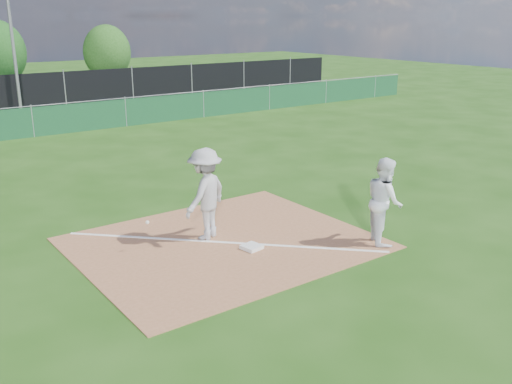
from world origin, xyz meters
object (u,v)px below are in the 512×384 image
(first_base, at_px, (252,247))
(car_right, at_px, (39,86))
(runner, at_px, (384,201))
(light_pole, at_px, (11,30))
(play_at_first, at_px, (205,194))
(tree_right, at_px, (107,52))

(first_base, xyz_separation_m, car_right, (3.50, 26.73, 0.57))
(runner, bearing_deg, light_pole, 34.61)
(play_at_first, xyz_separation_m, tree_right, (10.72, 31.45, 1.10))
(light_pole, height_order, tree_right, light_pole)
(play_at_first, bearing_deg, light_pole, 85.59)
(first_base, height_order, runner, runner)
(first_base, relative_size, runner, 0.20)
(play_at_first, relative_size, car_right, 0.50)
(play_at_first, height_order, car_right, play_at_first)
(first_base, distance_m, runner, 2.99)
(first_base, relative_size, play_at_first, 0.17)
(play_at_first, bearing_deg, tree_right, 71.18)
(play_at_first, bearing_deg, car_right, 81.28)
(first_base, xyz_separation_m, runner, (2.54, -1.31, 0.88))
(light_pole, distance_m, play_at_first, 21.50)
(runner, relative_size, tree_right, 0.45)
(light_pole, relative_size, tree_right, 1.94)
(light_pole, bearing_deg, play_at_first, -94.41)
(car_right, bearing_deg, play_at_first, 177.81)
(runner, height_order, tree_right, tree_right)
(play_at_first, xyz_separation_m, runner, (2.96, -2.42, -0.09))
(play_at_first, bearing_deg, runner, -39.31)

